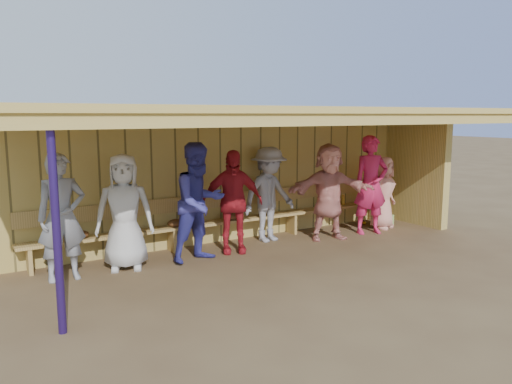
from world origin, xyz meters
TOP-DOWN VIEW (x-y plane):
  - ground at (0.00, 0.00)m, footprint 90.00×90.00m
  - player_a at (-3.20, 0.48)m, footprint 0.68×0.45m
  - player_b at (-2.28, 0.54)m, footprint 1.02×0.83m
  - player_c at (-1.10, 0.32)m, footprint 1.06×0.89m
  - player_d at (-0.40, 0.48)m, footprint 1.14×0.79m
  - player_e at (0.57, 0.81)m, footprint 1.22×0.79m
  - player_f at (1.62, 0.31)m, footprint 1.80×1.06m
  - player_g at (2.65, 0.25)m, footprint 0.83×0.66m
  - player_h at (3.20, 0.43)m, footprint 0.86×0.71m
  - dugout_structure at (0.39, 0.69)m, footprint 8.80×3.20m
  - bench at (0.00, 1.12)m, footprint 7.60×0.34m
  - dugout_equipment at (-0.49, 0.99)m, footprint 6.73×0.62m

SIDE VIEW (x-z plane):
  - ground at x=0.00m, z-range 0.00..0.00m
  - dugout_equipment at x=-0.49m, z-range 0.09..0.89m
  - bench at x=0.00m, z-range 0.06..0.99m
  - player_h at x=3.20m, z-range 0.00..1.52m
  - player_e at x=0.57m, z-range 0.00..1.79m
  - player_d at x=-0.40m, z-range 0.00..1.79m
  - player_b at x=-2.28m, z-range 0.00..1.80m
  - player_f at x=1.62m, z-range 0.00..1.85m
  - player_a at x=-3.20m, z-range 0.00..1.86m
  - player_c at x=-1.10m, z-range 0.00..1.95m
  - player_g at x=2.65m, z-range 0.00..1.98m
  - dugout_structure at x=0.39m, z-range 0.44..2.94m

